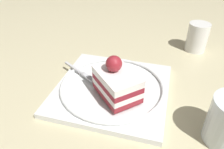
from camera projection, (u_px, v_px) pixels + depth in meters
ground_plane at (117, 91)px, 0.50m from camera, size 2.40×2.40×0.00m
dessert_plate at (112, 89)px, 0.49m from camera, size 0.29×0.29×0.02m
cake_slice at (116, 82)px, 0.44m from camera, size 0.12×0.11×0.09m
fork at (80, 72)px, 0.52m from camera, size 0.08×0.09×0.00m
drink_glass_far at (197, 39)px, 0.64m from camera, size 0.06×0.06×0.08m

